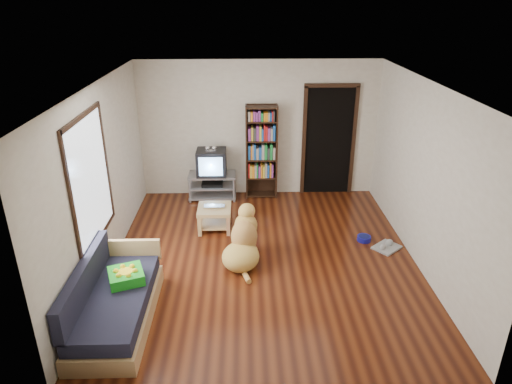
{
  "coord_description": "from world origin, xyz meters",
  "views": [
    {
      "loc": [
        -0.28,
        -5.91,
        3.67
      ],
      "look_at": [
        -0.11,
        0.44,
        0.9
      ],
      "focal_mm": 32.0,
      "sensor_mm": 36.0,
      "label": 1
    }
  ],
  "objects_px": {
    "grey_rag": "(387,247)",
    "bookshelf": "(261,147)",
    "tv_stand": "(212,185)",
    "crt_tv": "(212,162)",
    "laptop": "(214,208)",
    "dog_bowl": "(364,238)",
    "dog": "(243,243)",
    "coffee_table": "(215,214)",
    "sofa": "(113,303)",
    "green_cushion": "(126,276)"
  },
  "relations": [
    {
      "from": "green_cushion",
      "to": "grey_rag",
      "type": "height_order",
      "value": "green_cushion"
    },
    {
      "from": "sofa",
      "to": "coffee_table",
      "type": "relative_size",
      "value": 3.27
    },
    {
      "from": "dog_bowl",
      "to": "sofa",
      "type": "distance_m",
      "value": 3.99
    },
    {
      "from": "tv_stand",
      "to": "dog",
      "type": "bearing_deg",
      "value": -75.76
    },
    {
      "from": "bookshelf",
      "to": "grey_rag",
      "type": "bearing_deg",
      "value": -48.03
    },
    {
      "from": "crt_tv",
      "to": "coffee_table",
      "type": "height_order",
      "value": "crt_tv"
    },
    {
      "from": "laptop",
      "to": "dog_bowl",
      "type": "relative_size",
      "value": 1.59
    },
    {
      "from": "laptop",
      "to": "crt_tv",
      "type": "bearing_deg",
      "value": 96.06
    },
    {
      "from": "dog",
      "to": "green_cushion",
      "type": "bearing_deg",
      "value": -143.4
    },
    {
      "from": "grey_rag",
      "to": "dog",
      "type": "xyz_separation_m",
      "value": [
        -2.25,
        -0.32,
        0.3
      ]
    },
    {
      "from": "crt_tv",
      "to": "coffee_table",
      "type": "relative_size",
      "value": 1.05
    },
    {
      "from": "sofa",
      "to": "crt_tv",
      "type": "bearing_deg",
      "value": 75.07
    },
    {
      "from": "grey_rag",
      "to": "bookshelf",
      "type": "distance_m",
      "value": 3.0
    },
    {
      "from": "dog",
      "to": "dog_bowl",
      "type": "bearing_deg",
      "value": 16.22
    },
    {
      "from": "laptop",
      "to": "grey_rag",
      "type": "height_order",
      "value": "laptop"
    },
    {
      "from": "dog_bowl",
      "to": "tv_stand",
      "type": "relative_size",
      "value": 0.24
    },
    {
      "from": "tv_stand",
      "to": "bookshelf",
      "type": "distance_m",
      "value": 1.2
    },
    {
      "from": "coffee_table",
      "to": "tv_stand",
      "type": "bearing_deg",
      "value": 94.94
    },
    {
      "from": "green_cushion",
      "to": "coffee_table",
      "type": "bearing_deg",
      "value": 45.17
    },
    {
      "from": "tv_stand",
      "to": "sofa",
      "type": "bearing_deg",
      "value": -105.02
    },
    {
      "from": "bookshelf",
      "to": "dog_bowl",
      "type": "bearing_deg",
      "value": -49.35
    },
    {
      "from": "tv_stand",
      "to": "crt_tv",
      "type": "xyz_separation_m",
      "value": [
        0.0,
        0.02,
        0.47
      ]
    },
    {
      "from": "green_cushion",
      "to": "tv_stand",
      "type": "distance_m",
      "value": 3.51
    },
    {
      "from": "dog_bowl",
      "to": "dog",
      "type": "relative_size",
      "value": 0.21
    },
    {
      "from": "crt_tv",
      "to": "bookshelf",
      "type": "height_order",
      "value": "bookshelf"
    },
    {
      "from": "dog",
      "to": "coffee_table",
      "type": "bearing_deg",
      "value": 114.73
    },
    {
      "from": "green_cushion",
      "to": "laptop",
      "type": "distance_m",
      "value": 2.29
    },
    {
      "from": "bookshelf",
      "to": "dog",
      "type": "xyz_separation_m",
      "value": [
        -0.36,
        -2.42,
        -0.68
      ]
    },
    {
      "from": "tv_stand",
      "to": "crt_tv",
      "type": "height_order",
      "value": "crt_tv"
    },
    {
      "from": "laptop",
      "to": "grey_rag",
      "type": "relative_size",
      "value": 0.88
    },
    {
      "from": "dog_bowl",
      "to": "grey_rag",
      "type": "xyz_separation_m",
      "value": [
        0.3,
        -0.25,
        -0.03
      ]
    },
    {
      "from": "grey_rag",
      "to": "coffee_table",
      "type": "bearing_deg",
      "value": 165.15
    },
    {
      "from": "sofa",
      "to": "dog",
      "type": "relative_size",
      "value": 1.68
    },
    {
      "from": "crt_tv",
      "to": "dog",
      "type": "bearing_deg",
      "value": -75.89
    },
    {
      "from": "laptop",
      "to": "coffee_table",
      "type": "relative_size",
      "value": 0.64
    },
    {
      "from": "laptop",
      "to": "coffee_table",
      "type": "xyz_separation_m",
      "value": [
        0.0,
        0.03,
        -0.13
      ]
    },
    {
      "from": "crt_tv",
      "to": "dog",
      "type": "relative_size",
      "value": 0.54
    },
    {
      "from": "green_cushion",
      "to": "crt_tv",
      "type": "bearing_deg",
      "value": 55.69
    },
    {
      "from": "crt_tv",
      "to": "sofa",
      "type": "relative_size",
      "value": 0.32
    },
    {
      "from": "grey_rag",
      "to": "sofa",
      "type": "bearing_deg",
      "value": -156.99
    },
    {
      "from": "coffee_table",
      "to": "dog_bowl",
      "type": "bearing_deg",
      "value": -11.03
    },
    {
      "from": "dog",
      "to": "crt_tv",
      "type": "bearing_deg",
      "value": 104.11
    },
    {
      "from": "dog_bowl",
      "to": "tv_stand",
      "type": "height_order",
      "value": "tv_stand"
    },
    {
      "from": "bookshelf",
      "to": "sofa",
      "type": "xyz_separation_m",
      "value": [
        -1.92,
        -3.72,
        -0.74
      ]
    },
    {
      "from": "tv_stand",
      "to": "sofa",
      "type": "relative_size",
      "value": 0.5
    },
    {
      "from": "grey_rag",
      "to": "bookshelf",
      "type": "xyz_separation_m",
      "value": [
        -1.89,
        2.1,
        0.99
      ]
    },
    {
      "from": "green_cushion",
      "to": "laptop",
      "type": "bearing_deg",
      "value": 44.86
    },
    {
      "from": "sofa",
      "to": "coffee_table",
      "type": "bearing_deg",
      "value": 65.16
    },
    {
      "from": "crt_tv",
      "to": "sofa",
      "type": "height_order",
      "value": "crt_tv"
    },
    {
      "from": "green_cushion",
      "to": "dog",
      "type": "distance_m",
      "value": 1.8
    }
  ]
}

